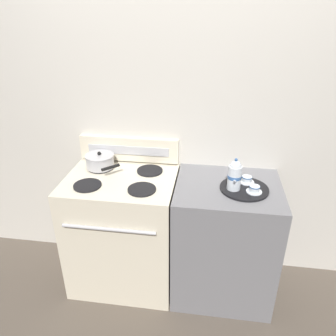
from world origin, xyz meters
name	(u,v)px	position (x,y,z in m)	size (l,w,h in m)	color
ground_plane	(171,280)	(0.00, 0.00, 0.00)	(6.00, 6.00, 0.00)	brown
wall_back	(177,139)	(0.00, 0.33, 1.10)	(6.00, 0.05, 2.20)	beige
stove	(124,231)	(-0.36, 0.00, 0.46)	(0.78, 0.63, 0.92)	beige
control_panel	(129,149)	(-0.36, 0.28, 1.01)	(0.76, 0.05, 0.19)	beige
side_counter	(224,240)	(0.39, 0.00, 0.45)	(0.71, 0.61, 0.91)	slate
saucepan	(100,161)	(-0.55, 0.13, 0.97)	(0.28, 0.28, 0.12)	#B7B7BC
serving_tray	(244,189)	(0.49, -0.03, 0.92)	(0.32, 0.32, 0.01)	black
teapot	(235,175)	(0.42, -0.06, 1.02)	(0.09, 0.14, 0.22)	silver
teacup_left	(247,179)	(0.51, 0.05, 0.94)	(0.10, 0.10, 0.04)	silver
teacup_right	(254,189)	(0.55, -0.08, 0.94)	(0.10, 0.10, 0.04)	silver
creamer_jug	(232,177)	(0.41, 0.04, 0.96)	(0.06, 0.06, 0.08)	silver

